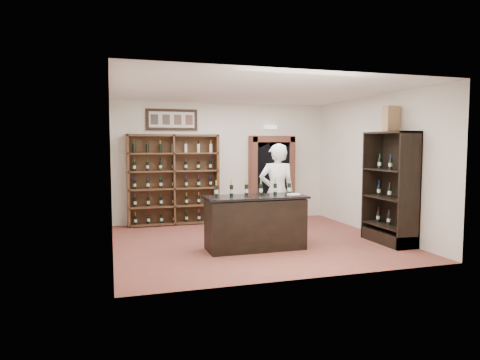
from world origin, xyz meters
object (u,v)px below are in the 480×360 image
counter_bottle_0 (216,191)px  shopkeeper (277,192)px  side_cabinet (391,205)px  tasting_counter (255,223)px  wine_shelf (173,180)px  wine_crate (391,119)px

counter_bottle_0 → shopkeeper: (1.39, 0.50, -0.12)m
side_cabinet → shopkeeper: bearing=156.3°
side_cabinet → shopkeeper: size_ratio=1.12×
tasting_counter → counter_bottle_0: size_ratio=6.27×
tasting_counter → side_cabinet: size_ratio=0.85×
shopkeeper → side_cabinet: bearing=167.0°
wine_shelf → shopkeeper: (1.77, -2.33, -0.12)m
wine_shelf → counter_bottle_0: wine_shelf is taller
side_cabinet → wine_crate: (-0.02, 0.03, 1.69)m
shopkeeper → wine_shelf: bearing=-42.2°
side_cabinet → wine_shelf: bearing=139.8°
wine_shelf → side_cabinet: same height
tasting_counter → side_cabinet: (2.72, -0.30, 0.26)m
wine_shelf → counter_bottle_0: 2.86m
wine_shelf → wine_crate: wine_crate is taller
tasting_counter → counter_bottle_0: (-0.72, 0.10, 0.61)m
counter_bottle_0 → side_cabinet: 3.49m
shopkeeper → wine_crate: 2.65m
side_cabinet → shopkeeper: 2.26m
tasting_counter → counter_bottle_0: bearing=172.0°
counter_bottle_0 → wine_crate: size_ratio=0.60×
wine_crate → counter_bottle_0: bearing=161.1°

